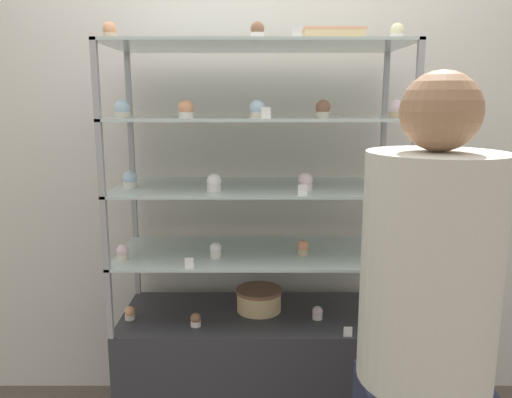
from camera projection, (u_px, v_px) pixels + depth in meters
name	position (u px, v px, depth m)	size (l,w,h in m)	color
back_wall	(256.00, 154.00, 2.57)	(8.00, 0.05, 2.60)	silver
display_base	(256.00, 372.00, 2.37)	(1.24, 0.51, 0.60)	#333338
display_riser_lower	(256.00, 255.00, 2.26)	(1.24, 0.51, 0.30)	#99999E
display_riser_middle	(256.00, 190.00, 2.20)	(1.24, 0.51, 0.30)	#99999E
display_riser_upper	(256.00, 121.00, 2.14)	(1.24, 0.51, 0.30)	#99999E
display_riser_top	(256.00, 49.00, 2.08)	(1.24, 0.51, 0.30)	#99999E
layer_cake_centerpiece	(258.00, 299.00, 2.33)	(0.21, 0.21, 0.11)	#DBBC84
sheet_cake_frosted	(332.00, 37.00, 2.13)	(0.26, 0.15, 0.07)	#DBBC84
cupcake_0	(129.00, 313.00, 2.24)	(0.05, 0.05, 0.06)	beige
cupcake_1	(195.00, 320.00, 2.17)	(0.05, 0.05, 0.06)	white
cupcake_2	(316.00, 313.00, 2.24)	(0.05, 0.05, 0.06)	white
cupcake_3	(382.00, 317.00, 2.20)	(0.05, 0.05, 0.06)	beige
price_tag_0	(347.00, 332.00, 2.08)	(0.04, 0.00, 0.04)	white
cupcake_4	(121.00, 252.00, 2.12)	(0.05, 0.05, 0.07)	beige
cupcake_5	(214.00, 250.00, 2.16)	(0.05, 0.05, 0.07)	white
cupcake_6	(302.00, 248.00, 2.20)	(0.05, 0.05, 0.07)	#CCB28C
cupcake_7	(388.00, 250.00, 2.16)	(0.05, 0.05, 0.07)	#CCB28C
price_tag_1	(188.00, 263.00, 2.02)	(0.04, 0.00, 0.04)	white
cupcake_8	(129.00, 180.00, 2.15)	(0.06, 0.06, 0.07)	white
cupcake_9	(213.00, 183.00, 2.06)	(0.06, 0.06, 0.07)	white
cupcake_10	(304.00, 182.00, 2.08)	(0.06, 0.06, 0.07)	white
cupcake_11	(386.00, 180.00, 2.13)	(0.06, 0.06, 0.07)	beige
price_tag_2	(301.00, 190.00, 1.96)	(0.04, 0.00, 0.04)	white
cupcake_12	(121.00, 109.00, 2.03)	(0.06, 0.06, 0.07)	beige
cupcake_13	(184.00, 109.00, 2.00)	(0.06, 0.06, 0.07)	white
cupcake_14	(256.00, 109.00, 2.00)	(0.06, 0.06, 0.07)	beige
cupcake_15	(322.00, 109.00, 2.07)	(0.06, 0.06, 0.07)	beige
cupcake_16	(395.00, 109.00, 2.03)	(0.06, 0.06, 0.07)	#CCB28C
price_tag_3	(265.00, 113.00, 1.90)	(0.04, 0.00, 0.04)	white
cupcake_17	(108.00, 31.00, 1.95)	(0.05, 0.05, 0.07)	#CCB28C
cupcake_18	(255.00, 31.00, 1.94)	(0.05, 0.05, 0.07)	white
cupcake_19	(396.00, 32.00, 1.98)	(0.05, 0.05, 0.07)	white
price_tag_4	(296.00, 31.00, 1.84)	(0.04, 0.00, 0.04)	white
customer_figure	(423.00, 340.00, 1.46)	(0.39, 0.39, 1.65)	#282D47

